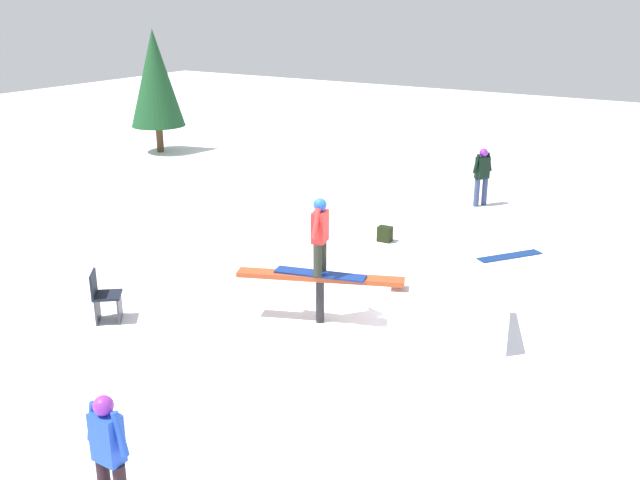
{
  "coord_description": "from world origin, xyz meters",
  "views": [
    {
      "loc": [
        -5.67,
        9.15,
        5.16
      ],
      "look_at": [
        0.0,
        0.0,
        1.44
      ],
      "focal_mm": 40.0,
      "sensor_mm": 36.0,
      "label": 1
    }
  ],
  "objects_px": {
    "main_rider_on_rail": "(320,238)",
    "bystander_blue": "(109,451)",
    "folding_chair": "(104,298)",
    "bystander_black": "(482,174)",
    "backpack_on_snow": "(385,234)",
    "rail_feature": "(320,282)",
    "pine_tree_near": "(155,78)",
    "loose_snowboard_navy": "(510,256)"
  },
  "relations": [
    {
      "from": "main_rider_on_rail",
      "to": "bystander_blue",
      "type": "relative_size",
      "value": 1.06
    },
    {
      "from": "folding_chair",
      "to": "bystander_black",
      "type": "bearing_deg",
      "value": -55.67
    },
    {
      "from": "bystander_black",
      "to": "backpack_on_snow",
      "type": "height_order",
      "value": "bystander_black"
    },
    {
      "from": "bystander_blue",
      "to": "folding_chair",
      "type": "distance_m",
      "value": 4.95
    },
    {
      "from": "rail_feature",
      "to": "bystander_black",
      "type": "height_order",
      "value": "bystander_black"
    },
    {
      "from": "bystander_blue",
      "to": "pine_tree_near",
      "type": "bearing_deg",
      "value": 133.72
    },
    {
      "from": "loose_snowboard_navy",
      "to": "folding_chair",
      "type": "bearing_deg",
      "value": -179.95
    },
    {
      "from": "folding_chair",
      "to": "pine_tree_near",
      "type": "height_order",
      "value": "pine_tree_near"
    },
    {
      "from": "bystander_black",
      "to": "backpack_on_snow",
      "type": "xyz_separation_m",
      "value": [
        0.81,
        3.82,
        -0.67
      ]
    },
    {
      "from": "main_rider_on_rail",
      "to": "pine_tree_near",
      "type": "bearing_deg",
      "value": -50.98
    },
    {
      "from": "backpack_on_snow",
      "to": "pine_tree_near",
      "type": "relative_size",
      "value": 0.08
    },
    {
      "from": "loose_snowboard_navy",
      "to": "bystander_blue",
      "type": "bearing_deg",
      "value": -150.2
    },
    {
      "from": "main_rider_on_rail",
      "to": "loose_snowboard_navy",
      "type": "xyz_separation_m",
      "value": [
        -1.72,
        -4.73,
        -1.45
      ]
    },
    {
      "from": "rail_feature",
      "to": "bystander_black",
      "type": "relative_size",
      "value": 1.77
    },
    {
      "from": "main_rider_on_rail",
      "to": "bystander_blue",
      "type": "xyz_separation_m",
      "value": [
        -0.65,
        5.1,
        -0.66
      ]
    },
    {
      "from": "bystander_black",
      "to": "main_rider_on_rail",
      "type": "bearing_deg",
      "value": 29.73
    },
    {
      "from": "bystander_black",
      "to": "loose_snowboard_navy",
      "type": "xyz_separation_m",
      "value": [
        -1.85,
        3.32,
        -0.83
      ]
    },
    {
      "from": "folding_chair",
      "to": "pine_tree_near",
      "type": "xyz_separation_m",
      "value": [
        8.78,
        -10.45,
        2.08
      ]
    },
    {
      "from": "rail_feature",
      "to": "bystander_blue",
      "type": "relative_size",
      "value": 1.84
    },
    {
      "from": "rail_feature",
      "to": "main_rider_on_rail",
      "type": "relative_size",
      "value": 1.73
    },
    {
      "from": "rail_feature",
      "to": "folding_chair",
      "type": "distance_m",
      "value": 3.58
    },
    {
      "from": "bystander_black",
      "to": "loose_snowboard_navy",
      "type": "bearing_deg",
      "value": 57.9
    },
    {
      "from": "loose_snowboard_navy",
      "to": "backpack_on_snow",
      "type": "xyz_separation_m",
      "value": [
        2.65,
        0.5,
        0.16
      ]
    },
    {
      "from": "main_rider_on_rail",
      "to": "bystander_black",
      "type": "relative_size",
      "value": 1.02
    },
    {
      "from": "loose_snowboard_navy",
      "to": "backpack_on_snow",
      "type": "bearing_deg",
      "value": 136.73
    },
    {
      "from": "rail_feature",
      "to": "folding_chair",
      "type": "xyz_separation_m",
      "value": [
        3.05,
        1.85,
        -0.3
      ]
    },
    {
      "from": "bystander_blue",
      "to": "bystander_black",
      "type": "bearing_deg",
      "value": 94.81
    },
    {
      "from": "bystander_black",
      "to": "bystander_blue",
      "type": "bearing_deg",
      "value": 32.22
    },
    {
      "from": "rail_feature",
      "to": "folding_chair",
      "type": "bearing_deg",
      "value": 8.82
    },
    {
      "from": "bystander_black",
      "to": "loose_snowboard_navy",
      "type": "distance_m",
      "value": 3.89
    },
    {
      "from": "backpack_on_snow",
      "to": "pine_tree_near",
      "type": "bearing_deg",
      "value": -24.45
    },
    {
      "from": "bystander_black",
      "to": "folding_chair",
      "type": "distance_m",
      "value": 10.33
    },
    {
      "from": "loose_snowboard_navy",
      "to": "folding_chair",
      "type": "height_order",
      "value": "folding_chair"
    },
    {
      "from": "rail_feature",
      "to": "folding_chair",
      "type": "relative_size",
      "value": 3.01
    },
    {
      "from": "folding_chair",
      "to": "bystander_blue",
      "type": "bearing_deg",
      "value": -170.54
    },
    {
      "from": "main_rider_on_rail",
      "to": "folding_chair",
      "type": "height_order",
      "value": "main_rider_on_rail"
    },
    {
      "from": "pine_tree_near",
      "to": "loose_snowboard_navy",
      "type": "bearing_deg",
      "value": 164.04
    },
    {
      "from": "bystander_blue",
      "to": "folding_chair",
      "type": "relative_size",
      "value": 1.63
    },
    {
      "from": "bystander_blue",
      "to": "loose_snowboard_navy",
      "type": "xyz_separation_m",
      "value": [
        -1.06,
        -9.83,
        -0.8
      ]
    },
    {
      "from": "loose_snowboard_navy",
      "to": "pine_tree_near",
      "type": "bearing_deg",
      "value": 110.02
    },
    {
      "from": "rail_feature",
      "to": "loose_snowboard_navy",
      "type": "bearing_deg",
      "value": -132.38
    },
    {
      "from": "folding_chair",
      "to": "backpack_on_snow",
      "type": "height_order",
      "value": "folding_chair"
    }
  ]
}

